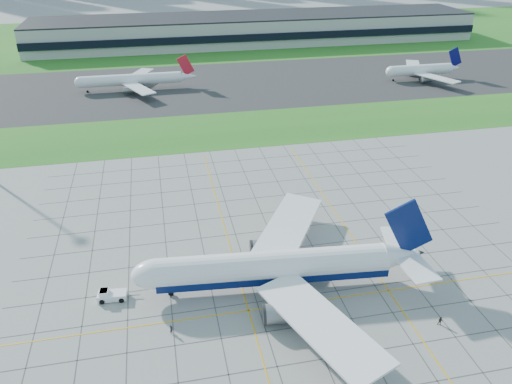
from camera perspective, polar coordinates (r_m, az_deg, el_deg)
ground at (r=98.64m, az=4.74°, el=-11.80°), size 1400.00×1400.00×0.00m
grass_median at (r=175.37m, az=-3.45°, el=7.12°), size 700.00×35.00×0.04m
asphalt_taxiway at (r=227.11m, az=-5.62°, el=12.03°), size 700.00×75.00×0.04m
grass_far at (r=333.73m, az=-7.99°, el=17.17°), size 700.00×145.00×0.04m
apron_markings at (r=107.07m, az=3.32°, el=-8.03°), size 120.00×130.00×0.03m
terminal at (r=313.21m, az=0.00°, el=18.17°), size 260.00×43.00×15.80m
airliner at (r=97.33m, az=2.21°, el=-8.56°), size 58.44×58.99×18.40m
pushback_tug at (r=100.99m, az=-16.27°, el=-11.23°), size 8.03×3.20×2.21m
crew_near at (r=91.60m, az=-9.65°, el=-15.23°), size 0.75×0.79×1.82m
crew_far at (r=97.63m, az=20.33°, el=-13.68°), size 1.09×1.01×1.80m
distant_jet_1 at (r=224.88m, az=-13.90°, el=12.37°), size 48.17×42.66×14.08m
distant_jet_2 at (r=246.08m, az=18.43°, el=13.11°), size 34.59×42.66×14.08m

